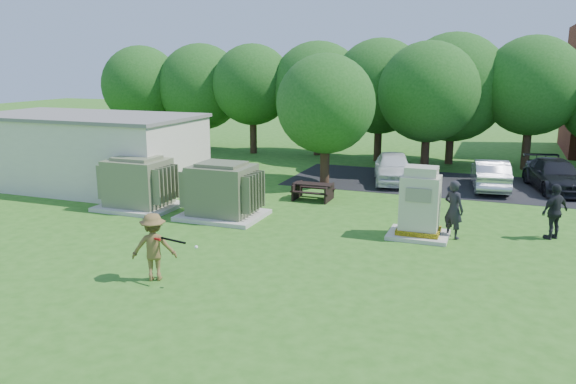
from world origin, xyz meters
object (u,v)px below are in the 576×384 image
at_px(transformer_left, 138,184).
at_px(car_silver_a, 490,174).
at_px(transformer_right, 222,192).
at_px(person_by_generator, 454,209).
at_px(person_walking_right, 555,212).
at_px(picnic_table, 313,190).
at_px(car_dark, 555,175).
at_px(batter, 154,247).
at_px(car_white, 393,167).
at_px(generator_cabinet, 420,207).

xyz_separation_m(transformer_left, car_silver_a, (12.87, 8.55, -0.28)).
bearing_deg(transformer_right, car_silver_a, 42.99).
distance_m(person_by_generator, person_walking_right, 3.26).
bearing_deg(picnic_table, car_dark, 30.40).
bearing_deg(car_silver_a, transformer_left, 27.05).
bearing_deg(transformer_left, batter, -51.65).
xyz_separation_m(transformer_right, car_silver_a, (9.17, 8.55, -0.28)).
relative_size(batter, car_silver_a, 0.44).
bearing_deg(car_white, picnic_table, -131.09).
bearing_deg(car_silver_a, person_walking_right, 100.39).
height_order(picnic_table, car_dark, car_dark).
xyz_separation_m(person_by_generator, person_walking_right, (3.08, 1.08, -0.05)).
height_order(person_walking_right, car_silver_a, person_walking_right).
bearing_deg(transformer_right, transformer_left, 180.00).
height_order(generator_cabinet, person_walking_right, generator_cabinet).
height_order(picnic_table, person_by_generator, person_by_generator).
height_order(generator_cabinet, car_silver_a, generator_cabinet).
relative_size(transformer_left, person_walking_right, 1.63).
bearing_deg(person_by_generator, batter, 74.75).
height_order(generator_cabinet, picnic_table, generator_cabinet).
bearing_deg(batter, transformer_left, -77.28).
bearing_deg(car_silver_a, transformer_right, 36.45).
relative_size(generator_cabinet, person_walking_right, 1.28).
xyz_separation_m(picnic_table, person_walking_right, (9.03, -2.29, 0.48)).
relative_size(person_by_generator, car_dark, 0.41).
relative_size(car_white, car_silver_a, 1.03).
relative_size(transformer_right, person_by_generator, 1.55).
bearing_deg(person_walking_right, person_by_generator, -26.76).
distance_m(transformer_right, batter, 6.28).
bearing_deg(picnic_table, car_silver_a, 34.70).
xyz_separation_m(generator_cabinet, person_by_generator, (1.05, 0.28, -0.07)).
distance_m(car_white, car_silver_a, 4.40).
bearing_deg(generator_cabinet, car_silver_a, 76.72).
xyz_separation_m(transformer_left, car_white, (8.47, 8.50, -0.24)).
distance_m(car_silver_a, car_dark, 2.88).
distance_m(generator_cabinet, car_silver_a, 8.65).
xyz_separation_m(transformer_left, person_walking_right, (15.02, 1.49, -0.05)).
bearing_deg(person_walking_right, car_dark, -140.29).
bearing_deg(car_dark, transformer_left, -162.70).
xyz_separation_m(person_by_generator, car_silver_a, (0.93, 8.13, -0.28)).
xyz_separation_m(transformer_right, person_walking_right, (11.32, 1.49, -0.05)).
height_order(car_white, car_dark, car_white).
xyz_separation_m(car_white, car_silver_a, (4.40, 0.04, -0.05)).
relative_size(car_silver_a, car_dark, 0.89).
bearing_deg(transformer_right, person_by_generator, 2.86).
distance_m(transformer_right, picnic_table, 4.45).
height_order(transformer_left, batter, transformer_left).
height_order(person_by_generator, car_silver_a, person_by_generator).
height_order(transformer_right, car_dark, transformer_right).
bearing_deg(car_dark, car_silver_a, -176.05).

